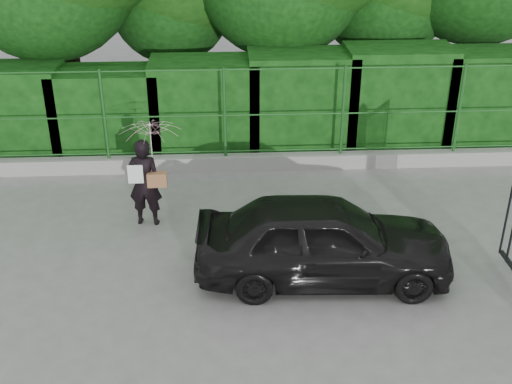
{
  "coord_description": "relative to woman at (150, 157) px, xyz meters",
  "views": [
    {
      "loc": [
        0.39,
        -7.21,
        5.42
      ],
      "look_at": [
        0.84,
        1.3,
        1.1
      ],
      "focal_mm": 45.0,
      "sensor_mm": 36.0,
      "label": 1
    }
  ],
  "objects": [
    {
      "name": "ground",
      "position": [
        0.84,
        -2.44,
        -1.2
      ],
      "size": [
        80.0,
        80.0,
        0.0
      ],
      "primitive_type": "plane",
      "color": "gray"
    },
    {
      "name": "kerb",
      "position": [
        0.84,
        2.06,
        -1.05
      ],
      "size": [
        14.0,
        0.25,
        0.3
      ],
      "primitive_type": "cube",
      "color": "#9E9E99",
      "rests_on": "ground"
    },
    {
      "name": "fence",
      "position": [
        1.06,
        2.06,
        -0.0
      ],
      "size": [
        14.13,
        0.06,
        1.8
      ],
      "color": "#1C531E",
      "rests_on": "kerb"
    },
    {
      "name": "hedge",
      "position": [
        1.0,
        3.06,
        -0.2
      ],
      "size": [
        14.2,
        1.2,
        2.18
      ],
      "color": "black",
      "rests_on": "ground"
    },
    {
      "name": "woman",
      "position": [
        0.0,
        0.0,
        0.0
      ],
      "size": [
        1.0,
        1.02,
        1.81
      ],
      "color": "black",
      "rests_on": "ground"
    },
    {
      "name": "car",
      "position": [
        2.62,
        -1.78,
        -0.57
      ],
      "size": [
        3.76,
        1.65,
        1.26
      ],
      "primitive_type": "imported",
      "rotation": [
        0.0,
        0.0,
        1.53
      ],
      "color": "black",
      "rests_on": "ground"
    }
  ]
}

